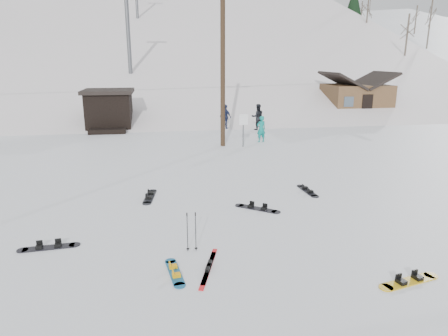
{
  "coord_description": "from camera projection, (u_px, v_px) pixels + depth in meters",
  "views": [
    {
      "loc": [
        -1.42,
        -8.08,
        4.83
      ],
      "look_at": [
        0.52,
        4.22,
        1.4
      ],
      "focal_mm": 32.0,
      "sensor_mm": 36.0,
      "label": 1
    }
  ],
  "objects": [
    {
      "name": "ground",
      "position": [
        230.0,
        275.0,
        9.19
      ],
      "size": [
        200.0,
        200.0,
        0.0
      ],
      "primitive_type": "plane",
      "color": "white",
      "rests_on": "ground"
    },
    {
      "name": "lift_hut",
      "position": [
        109.0,
        109.0,
        28.02
      ],
      "size": [
        3.4,
        4.1,
        2.75
      ],
      "color": "black",
      "rests_on": "ground"
    },
    {
      "name": "skier_dark",
      "position": [
        258.0,
        117.0,
        27.75
      ],
      "size": [
        0.87,
        0.68,
        1.79
      ],
      "primitive_type": "imported",
      "rotation": [
        0.0,
        0.0,
        3.15
      ],
      "color": "black",
      "rests_on": "ground"
    },
    {
      "name": "board_scatter_e",
      "position": [
        409.0,
        281.0,
        8.91
      ],
      "size": [
        1.59,
        0.61,
        0.11
      ],
      "rotation": [
        0.0,
        0.0,
        0.23
      ],
      "color": "yellow",
      "rests_on": "ground"
    },
    {
      "name": "skier_pink",
      "position": [
        354.0,
        109.0,
        32.8
      ],
      "size": [
        1.06,
        0.65,
        1.6
      ],
      "primitive_type": "imported",
      "rotation": [
        0.0,
        0.0,
        3.2
      ],
      "color": "#B94163",
      "rests_on": "ground"
    },
    {
      "name": "trail_sign",
      "position": [
        243.0,
        124.0,
        22.25
      ],
      "size": [
        0.5,
        0.09,
        1.85
      ],
      "color": "#595B60",
      "rests_on": "ground"
    },
    {
      "name": "lift_tower_near",
      "position": [
        128.0,
        23.0,
        35.07
      ],
      "size": [
        2.2,
        0.36,
        8.0
      ],
      "color": "#595B60",
      "rests_on": "ski_slope"
    },
    {
      "name": "treeline_crest",
      "position": [
        166.0,
        80.0,
        91.09
      ],
      "size": [
        50.0,
        6.0,
        10.0
      ],
      "primitive_type": null,
      "color": "black",
      "rests_on": "ski_slope"
    },
    {
      "name": "treeline_right",
      "position": [
        437.0,
        95.0,
        54.61
      ],
      "size": [
        20.0,
        60.0,
        10.0
      ],
      "primitive_type": null,
      "color": "black",
      "rests_on": "ground"
    },
    {
      "name": "board_scatter_b",
      "position": [
        150.0,
        196.0,
        14.36
      ],
      "size": [
        0.48,
        1.65,
        0.12
      ],
      "rotation": [
        0.0,
        0.0,
        1.44
      ],
      "color": "black",
      "rests_on": "ground"
    },
    {
      "name": "board_scatter_a",
      "position": [
        49.0,
        247.0,
        10.51
      ],
      "size": [
        1.57,
        0.41,
        0.11
      ],
      "rotation": [
        0.0,
        0.0,
        0.09
      ],
      "color": "black",
      "rests_on": "ground"
    },
    {
      "name": "ski_slope",
      "position": [
        172.0,
        166.0,
        64.75
      ],
      "size": [
        60.0,
        85.24,
        65.97
      ],
      "primitive_type": "cube",
      "rotation": [
        0.31,
        0.0,
        0.0
      ],
      "color": "white",
      "rests_on": "ground"
    },
    {
      "name": "skier_teal",
      "position": [
        261.0,
        129.0,
        23.71
      ],
      "size": [
        0.64,
        0.5,
        1.56
      ],
      "primitive_type": "imported",
      "rotation": [
        0.0,
        0.0,
        3.39
      ],
      "color": "#0C7B73",
      "rests_on": "ground"
    },
    {
      "name": "board_scatter_f",
      "position": [
        307.0,
        191.0,
        15.0
      ],
      "size": [
        0.39,
        1.55,
        0.11
      ],
      "rotation": [
        0.0,
        0.0,
        1.65
      ],
      "color": "black",
      "rests_on": "ground"
    },
    {
      "name": "utility_pole",
      "position": [
        223.0,
        61.0,
        21.58
      ],
      "size": [
        2.0,
        0.26,
        9.0
      ],
      "color": "#3A2819",
      "rests_on": "ground"
    },
    {
      "name": "hero_snowboard",
      "position": [
        175.0,
        272.0,
        9.28
      ],
      "size": [
        0.44,
        1.39,
        0.1
      ],
      "rotation": [
        0.0,
        0.0,
        1.72
      ],
      "color": "#165E90",
      "rests_on": "ground"
    },
    {
      "name": "ridge_right",
      "position": [
        406.0,
        158.0,
        65.44
      ],
      "size": [
        45.66,
        93.98,
        54.59
      ],
      "primitive_type": "cube",
      "rotation": [
        0.21,
        -0.05,
        -0.12
      ],
      "color": "white",
      "rests_on": "ground"
    },
    {
      "name": "ski_poles",
      "position": [
        192.0,
        231.0,
        10.25
      ],
      "size": [
        0.29,
        0.08,
        1.05
      ],
      "color": "black",
      "rests_on": "ground"
    },
    {
      "name": "hero_skis",
      "position": [
        209.0,
        267.0,
        9.49
      ],
      "size": [
        0.67,
        1.89,
        0.1
      ],
      "rotation": [
        0.0,
        0.0,
        -0.29
      ],
      "color": "red",
      "rests_on": "ground"
    },
    {
      "name": "skier_navy",
      "position": [
        226.0,
        117.0,
        27.91
      ],
      "size": [
        0.96,
        1.07,
        1.74
      ],
      "primitive_type": "imported",
      "rotation": [
        0.0,
        0.0,
        2.23
      ],
      "color": "#1B2344",
      "rests_on": "ground"
    },
    {
      "name": "board_scatter_d",
      "position": [
        257.0,
        208.0,
        13.24
      ],
      "size": [
        1.35,
        1.07,
        0.11
      ],
      "rotation": [
        0.0,
        0.0,
        -0.63
      ],
      "color": "black",
      "rests_on": "ground"
    },
    {
      "name": "cabin",
      "position": [
        356.0,
        99.0,
        33.91
      ],
      "size": [
        5.39,
        4.4,
        3.77
      ],
      "color": "brown",
      "rests_on": "ground"
    }
  ]
}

